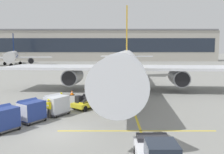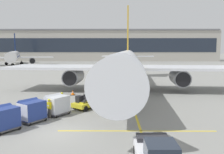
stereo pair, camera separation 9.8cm
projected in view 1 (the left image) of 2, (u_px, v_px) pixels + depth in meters
ground_plane at (58, 133)px, 17.36m from camera, size 600.00×600.00×0.00m
parked_airplane at (126, 64)px, 34.98m from camera, size 35.44×45.28×15.32m
belt_loader at (90, 100)px, 24.86m from camera, size 4.24×4.99×2.95m
baggage_cart_lead at (57, 104)px, 22.08m from camera, size 2.45×2.70×1.91m
baggage_cart_second at (32, 110)px, 19.94m from camera, size 2.45×2.70×1.91m
baggage_cart_third at (4, 118)px, 17.75m from camera, size 2.45×2.70×1.91m
ground_crew_by_loader at (49, 107)px, 21.03m from camera, size 0.46×0.43×1.74m
ground_crew_by_carts at (62, 99)px, 24.25m from camera, size 0.38×0.52×1.74m
safety_cone_engine_keepout at (86, 88)px, 35.81m from camera, size 0.54×0.54×0.62m
safety_cone_wingtip at (93, 87)px, 35.73m from camera, size 0.64×0.64×0.72m
safety_cone_nose_mark at (73, 93)px, 31.64m from camera, size 0.60×0.60×0.68m
apron_guidance_line_lead_in at (127, 91)px, 34.64m from camera, size 0.20×110.00×0.01m
apron_guidance_line_stop_bar at (137, 131)px, 17.80m from camera, size 12.00×0.20×0.01m
terminal_building at (78, 46)px, 124.19m from camera, size 143.02×15.00×15.99m
distant_airplane at (13, 56)px, 90.17m from camera, size 29.51×37.61×12.97m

